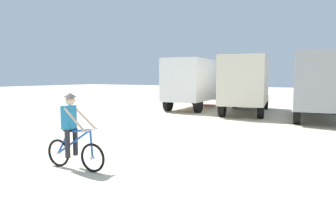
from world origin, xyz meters
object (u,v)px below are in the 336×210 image
box_truck_cream_rv (246,82)px  cyclist_orange_shirt (73,134)px  box_truck_grey_hauler (320,83)px  box_truck_avon_van (195,81)px

box_truck_cream_rv → cyclist_orange_shirt: (-0.05, -13.39, -1.03)m
cyclist_orange_shirt → box_truck_grey_hauler: bearing=72.0°
box_truck_avon_van → cyclist_orange_shirt: 14.69m
box_truck_grey_hauler → cyclist_orange_shirt: box_truck_grey_hauler is taller
box_truck_avon_van → box_truck_grey_hauler: 8.00m
box_truck_avon_van → box_truck_cream_rv: size_ratio=0.99×
box_truck_avon_van → box_truck_grey_hauler: size_ratio=0.99×
box_truck_avon_van → cyclist_orange_shirt: size_ratio=3.82×
box_truck_avon_van → box_truck_cream_rv: same height
box_truck_cream_rv → box_truck_avon_van: bearing=168.4°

